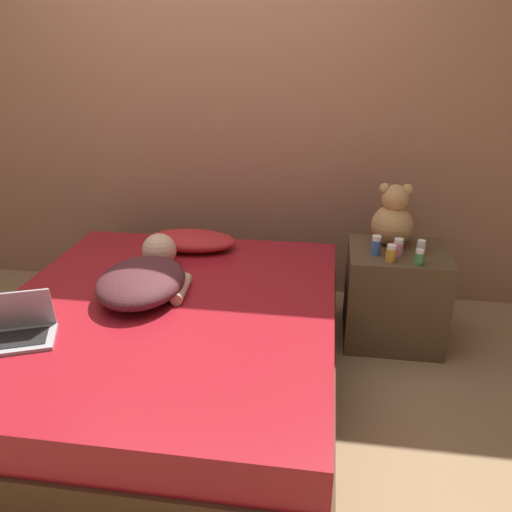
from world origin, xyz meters
name	(u,v)px	position (x,y,z in m)	size (l,w,h in m)	color
ground_plane	(172,384)	(0.00, 0.00, 0.00)	(12.00, 12.00, 0.00)	#937551
wall_back	(216,96)	(0.00, 1.20, 1.30)	(8.00, 0.06, 2.60)	#996B51
bed	(169,347)	(0.00, 0.00, 0.23)	(1.62, 1.83, 0.46)	#4C331E
nightstand	(394,296)	(1.14, 0.62, 0.28)	(0.54, 0.46, 0.55)	brown
pillow	(191,240)	(-0.06, 0.70, 0.52)	(0.54, 0.29, 0.11)	red
person_lying	(145,276)	(-0.14, 0.13, 0.54)	(0.46, 0.73, 0.19)	#4C2328
laptop	(10,330)	(-0.54, -0.38, 0.51)	(0.40, 0.32, 0.21)	#9E9EA3
teddy_bear	(393,218)	(1.10, 0.71, 0.71)	(0.23, 0.23, 0.35)	tan
bottle_blue	(376,245)	(1.00, 0.55, 0.61)	(0.05, 0.05, 0.11)	#3866B2
bottle_amber	(391,253)	(1.07, 0.46, 0.60)	(0.05, 0.05, 0.09)	gold
bottle_white	(421,247)	(1.24, 0.60, 0.59)	(0.05, 0.05, 0.08)	white
bottle_green	(419,257)	(1.21, 0.44, 0.59)	(0.05, 0.05, 0.08)	#3D8E4C
bottle_pink	(398,247)	(1.12, 0.55, 0.60)	(0.05, 0.05, 0.09)	pink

